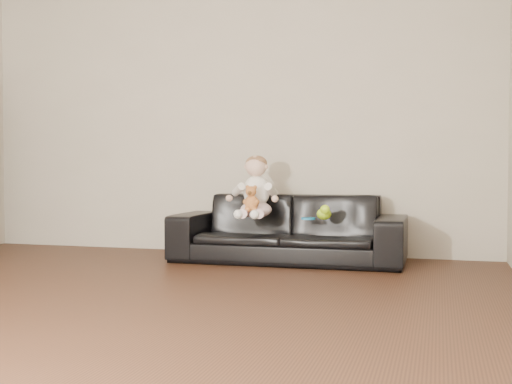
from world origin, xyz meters
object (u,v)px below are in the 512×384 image
(baby, at_px, (256,190))
(toy_green, at_px, (324,214))
(toy_rattle, at_px, (324,216))
(sofa, at_px, (288,228))
(toy_blue_disc, at_px, (308,219))
(teddy_bear, at_px, (251,199))

(baby, xyz_separation_m, toy_green, (0.59, -0.03, -0.18))
(baby, distance_m, toy_rattle, 0.62)
(sofa, bearing_deg, toy_blue_disc, -34.29)
(teddy_bear, distance_m, toy_rattle, 0.61)
(sofa, relative_size, toy_green, 13.80)
(sofa, distance_m, toy_rattle, 0.37)
(toy_green, bearing_deg, baby, 176.66)
(toy_blue_disc, bearing_deg, sofa, 145.82)
(sofa, xyz_separation_m, teddy_bear, (-0.25, -0.27, 0.26))
(baby, bearing_deg, toy_blue_disc, -21.15)
(sofa, relative_size, teddy_bear, 9.24)
(teddy_bear, bearing_deg, toy_green, -9.34)
(teddy_bear, relative_size, toy_rattle, 3.26)
(toy_green, bearing_deg, sofa, 156.69)
(baby, height_order, teddy_bear, baby)
(teddy_bear, xyz_separation_m, toy_green, (0.58, 0.13, -0.12))
(sofa, bearing_deg, baby, -157.34)
(baby, distance_m, teddy_bear, 0.17)
(toy_rattle, height_order, toy_blue_disc, toy_rattle)
(toy_green, xyz_separation_m, toy_rattle, (-0.00, 0.02, -0.02))
(teddy_bear, relative_size, toy_green, 1.49)
(toy_green, bearing_deg, toy_blue_disc, 176.89)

